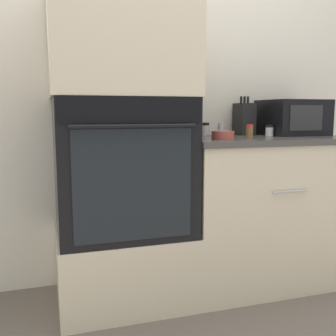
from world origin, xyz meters
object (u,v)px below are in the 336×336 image
at_px(condiment_jar_near, 269,131).
at_px(condiment_jar_back, 206,129).
at_px(wall_oven, 122,166).
at_px(condiment_jar_far, 250,131).
at_px(microwave, 292,117).
at_px(knife_block, 244,119).
at_px(bowl, 223,135).
at_px(condiment_jar_mid, 221,130).

height_order(condiment_jar_near, condiment_jar_back, condiment_jar_back).
height_order(wall_oven, condiment_jar_far, wall_oven).
bearing_deg(microwave, knife_block, 161.71).
relative_size(condiment_jar_near, condiment_jar_back, 0.87).
height_order(knife_block, bowl, knife_block).
height_order(microwave, condiment_jar_back, microwave).
distance_m(knife_block, condiment_jar_mid, 0.21).
xyz_separation_m(bowl, condiment_jar_near, (0.39, 0.15, 0.01)).
distance_m(wall_oven, condiment_jar_mid, 0.71).
height_order(condiment_jar_far, condiment_jar_back, condiment_jar_back).
distance_m(microwave, bowl, 0.66).
bearing_deg(wall_oven, condiment_jar_mid, 12.76).
distance_m(wall_oven, condiment_jar_near, 0.97).
xyz_separation_m(wall_oven, condiment_jar_far, (0.74, -0.09, 0.19)).
relative_size(knife_block, condiment_jar_far, 3.18).
bearing_deg(condiment_jar_mid, condiment_jar_near, -23.37).
relative_size(knife_block, condiment_jar_back, 3.09).
bearing_deg(condiment_jar_mid, condiment_jar_far, -73.57).
bearing_deg(knife_block, condiment_jar_mid, -163.69).
bearing_deg(condiment_jar_near, bowl, -158.80).
height_order(knife_block, condiment_jar_far, knife_block).
relative_size(knife_block, condiment_jar_mid, 3.12).
distance_m(wall_oven, condiment_jar_back, 0.69).
distance_m(microwave, knife_block, 0.32).
relative_size(wall_oven, condiment_jar_back, 9.17).
bearing_deg(bowl, condiment_jar_back, 81.90).
bearing_deg(condiment_jar_far, condiment_jar_back, 111.19).
height_order(condiment_jar_mid, condiment_jar_far, condiment_jar_mid).
relative_size(wall_oven, knife_block, 2.96).
xyz_separation_m(wall_oven, microwave, (1.16, 0.11, 0.26)).
height_order(bowl, condiment_jar_near, condiment_jar_near).
distance_m(condiment_jar_mid, condiment_jar_back, 0.12).
distance_m(microwave, condiment_jar_mid, 0.50).
relative_size(bowl, condiment_jar_far, 1.62).
relative_size(bowl, condiment_jar_mid, 1.59).
xyz_separation_m(condiment_jar_far, condiment_jar_back, (-0.13, 0.34, 0.00)).
bearing_deg(wall_oven, condiment_jar_near, 1.93).
height_order(condiment_jar_mid, condiment_jar_back, same).
relative_size(knife_block, condiment_jar_near, 3.58).
height_order(wall_oven, condiment_jar_mid, wall_oven).
relative_size(condiment_jar_far, condiment_jar_back, 0.97).
bearing_deg(wall_oven, knife_block, 13.56).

